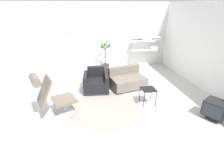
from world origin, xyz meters
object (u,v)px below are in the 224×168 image
(shelf_unit, at_px, (148,42))
(lounge_chair, at_px, (49,92))
(side_table, at_px, (148,91))
(armchair_red, at_px, (96,82))
(crt_television, at_px, (215,109))
(potted_plant, at_px, (105,58))
(couch_low, at_px, (127,80))

(shelf_unit, bearing_deg, lounge_chair, -138.67)
(lounge_chair, xyz_separation_m, side_table, (2.68, 0.13, -0.29))
(armchair_red, relative_size, side_table, 1.86)
(crt_television, bearing_deg, side_table, 23.19)
(armchair_red, bearing_deg, lounge_chair, 50.84)
(side_table, bearing_deg, potted_plant, 103.54)
(crt_television, xyz_separation_m, shelf_unit, (-0.20, 4.31, 0.87))
(side_table, bearing_deg, lounge_chair, -177.26)
(armchair_red, distance_m, shelf_unit, 3.45)
(armchair_red, xyz_separation_m, couch_low, (1.09, 0.08, -0.03))
(couch_low, height_order, side_table, couch_low)
(lounge_chair, xyz_separation_m, potted_plant, (1.92, 3.28, -0.17))
(crt_television, bearing_deg, potted_plant, -3.21)
(armchair_red, relative_size, potted_plant, 0.66)
(lounge_chair, bearing_deg, side_table, 72.60)
(armchair_red, distance_m, couch_low, 1.10)
(lounge_chair, distance_m, potted_plant, 3.81)
(armchair_red, bearing_deg, potted_plant, -101.49)
(couch_low, xyz_separation_m, shelf_unit, (1.49, 2.05, 0.89))
(armchair_red, bearing_deg, crt_television, 147.82)
(potted_plant, height_order, shelf_unit, shelf_unit)
(potted_plant, bearing_deg, crt_television, -62.71)
(armchair_red, bearing_deg, couch_low, -170.11)
(potted_plant, relative_size, shelf_unit, 0.76)
(couch_low, bearing_deg, potted_plant, -87.73)
(side_table, bearing_deg, crt_television, -36.30)
(armchair_red, distance_m, crt_television, 3.54)
(couch_low, distance_m, crt_television, 2.83)
(side_table, distance_m, shelf_unit, 3.57)
(side_table, height_order, potted_plant, potted_plant)
(couch_low, height_order, crt_television, couch_low)
(side_table, height_order, shelf_unit, shelf_unit)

